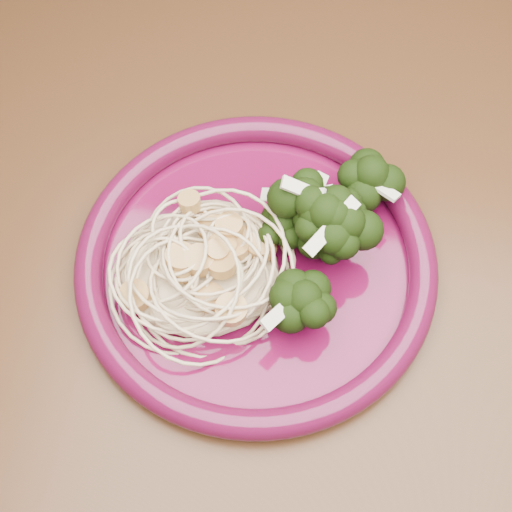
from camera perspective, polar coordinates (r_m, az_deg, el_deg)
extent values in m
plane|color=brown|center=(1.31, 1.42, -14.58)|extent=(3.50, 3.50, 0.00)
cube|color=#472814|center=(0.63, 2.85, 2.30)|extent=(1.20, 0.80, 0.04)
cylinder|color=#53082B|center=(0.58, 0.00, -0.80)|extent=(0.37, 0.37, 0.01)
torus|color=#53092B|center=(0.58, 0.00, -0.35)|extent=(0.38, 0.38, 0.02)
ellipsoid|color=beige|center=(0.57, -4.64, -0.87)|extent=(0.16, 0.15, 0.03)
ellipsoid|color=black|center=(0.57, 5.67, 1.85)|extent=(0.15, 0.19, 0.06)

